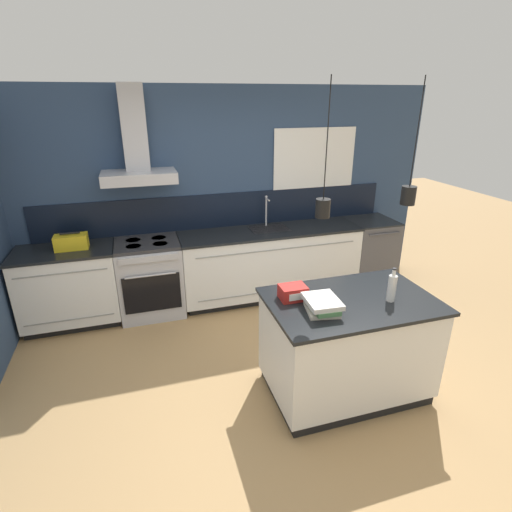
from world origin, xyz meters
TOP-DOWN VIEW (x-y plane):
  - ground_plane at (0.00, 0.00)m, footprint 16.00×16.00m
  - wall_back at (-0.06, 2.00)m, footprint 5.60×2.42m
  - counter_run_left at (-1.84, 1.69)m, footprint 1.06×0.64m
  - counter_run_sink at (0.55, 1.69)m, footprint 2.30×0.64m
  - oven_range at (-0.96, 1.69)m, footprint 0.73×0.66m
  - dishwasher at (2.00, 1.69)m, footprint 0.60×0.65m
  - kitchen_island at (0.59, -0.25)m, footprint 1.39×0.89m
  - bottle_on_island at (0.88, -0.36)m, footprint 0.07×0.07m
  - book_stack at (0.27, -0.36)m, footprint 0.28×0.33m
  - red_supply_box at (0.13, -0.10)m, footprint 0.22×0.17m
  - yellow_toolbox at (-1.74, 1.69)m, footprint 0.34×0.18m

SIDE VIEW (x-z plane):
  - ground_plane at x=0.00m, z-range 0.00..0.00m
  - dishwasher at x=2.00m, z-range 0.00..0.91m
  - oven_range at x=-0.96m, z-range 0.00..0.91m
  - kitchen_island at x=0.59m, z-range 0.00..0.91m
  - counter_run_left at x=-1.84m, z-range 0.01..0.92m
  - counter_run_sink at x=0.55m, z-range -0.19..1.11m
  - book_stack at x=0.27m, z-range 0.91..1.02m
  - red_supply_box at x=0.13m, z-range 0.91..1.03m
  - yellow_toolbox at x=-1.74m, z-range 0.90..1.09m
  - bottle_on_island at x=0.88m, z-range 0.88..1.17m
  - wall_back at x=-0.06m, z-range 0.05..2.65m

